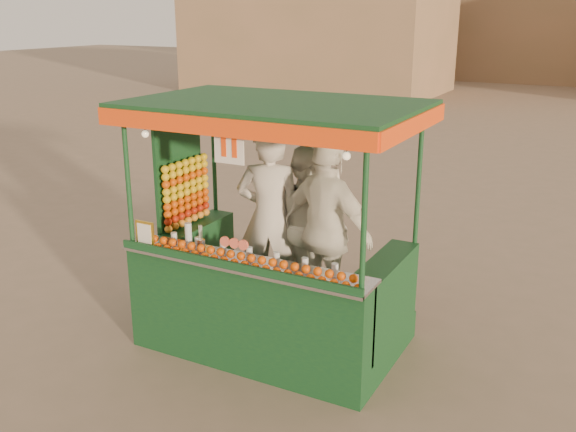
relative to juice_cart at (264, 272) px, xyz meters
The scene contains 7 objects.
ground 0.80m from the juice_cart, 42.46° to the right, with size 90.00×90.00×0.00m, color #756554.
building_left 21.89m from the juice_cart, 114.05° to the left, with size 10.00×6.00×6.00m, color #997357.
building_center 30.07m from the juice_cart, 93.59° to the left, with size 14.00×7.00×7.00m, color #997357.
juice_cart is the anchor object (origin of this frame).
vendor_left 0.60m from the juice_cart, 111.02° to the left, with size 0.79×0.66×1.84m.
vendor_middle 0.76m from the juice_cart, 79.17° to the left, with size 0.98×0.90×1.64m.
vendor_right 0.74m from the juice_cart, 29.01° to the left, with size 1.15×0.75×1.82m.
Camera 1 is at (2.80, -4.88, 3.19)m, focal length 40.16 mm.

